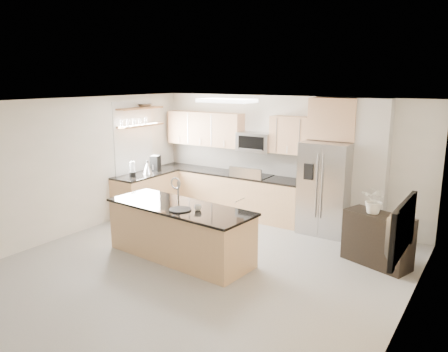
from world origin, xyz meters
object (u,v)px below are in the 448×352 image
Objects in this scene: refrigerator at (326,188)px; coffee_maker at (155,163)px; blender at (132,170)px; television at (392,227)px; kettle at (147,168)px; cup at (198,208)px; range at (252,196)px; microwave at (255,142)px; credenza at (377,239)px; bowl at (145,105)px; flower_vase at (376,193)px; island at (180,231)px; platter at (180,210)px.

refrigerator is 5.26× the size of coffee_maker.
refrigerator reaches higher than blender.
coffee_maker is 6.11m from television.
coffee_maker is at bearing 101.73° from kettle.
coffee_maker reaches higher than cup.
refrigerator reaches higher than kettle.
range is at bearing 100.45° from cup.
microwave is 3.36m from credenza.
range is 2.99× the size of bowl.
microwave is at bearing 157.02° from flower_vase.
bowl is (-2.73, 1.80, 1.44)m from cup.
bowl is (-2.25, -0.80, 1.91)m from range.
island is 9.41× the size of kettle.
refrigerator reaches higher than television.
island is 7.86× the size of coffee_maker.
kettle is at bearing 69.41° from television.
range is 4.03× the size of kettle.
cup is at bearing -79.55° from range.
platter is 0.53× the size of flower_vase.
cup is 2.95m from kettle.
kettle reaches higher than cup.
range is 3.24× the size of platter.
kettle is (-2.09, 1.50, 0.59)m from island.
microwave is 0.71× the size of television.
coffee_maker reaches higher than kettle.
platter is 2.83m from kettle.
television reaches higher than credenza.
television reaches higher than range.
cup is (0.42, -0.06, 0.49)m from island.
blender is at bearing -88.45° from coffee_maker.
credenza is at bearing -39.10° from refrigerator.
flower_vase is at bearing -4.30° from coffee_maker.
platter is (-1.43, -2.69, 0.02)m from refrigerator.
bowl is at bearing -169.10° from refrigerator.
blender is at bearing 150.72° from platter.
credenza is at bearing 10.43° from flower_vase.
refrigerator is at bearing 65.21° from cup.
coffee_maker is 1.32m from bowl.
kettle is 0.84× the size of coffee_maker.
island is 7.56× the size of platter.
kettle is (-4.93, 0.02, 0.62)m from credenza.
refrigerator is at bearing 15.12° from kettle.
cup is (0.48, -2.73, -0.69)m from microwave.
microwave reaches higher than cup.
television reaches higher than coffee_maker.
bowl is at bearing 147.60° from island.
blender reaches higher than kettle.
microwave is at bearing 99.98° from cup.
flower_vase is (2.83, -1.20, -0.45)m from microwave.
refrigerator is 3.00m from island.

